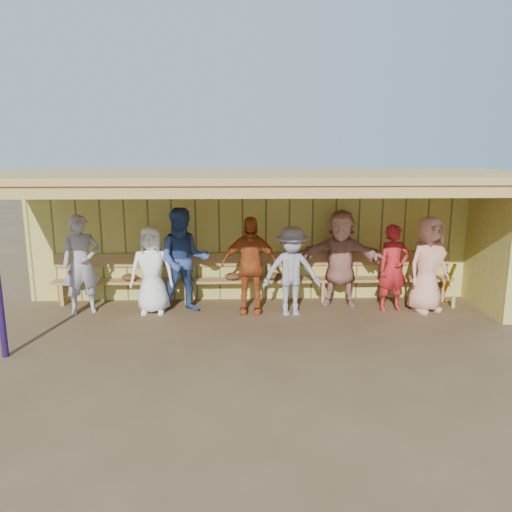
{
  "coord_description": "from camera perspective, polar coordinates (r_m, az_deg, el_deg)",
  "views": [
    {
      "loc": [
        -0.3,
        -8.1,
        2.87
      ],
      "look_at": [
        0.0,
        0.35,
        1.05
      ],
      "focal_mm": 35.0,
      "sensor_mm": 36.0,
      "label": 1
    }
  ],
  "objects": [
    {
      "name": "ground",
      "position": [
        8.6,
        0.08,
        -7.35
      ],
      "size": [
        90.0,
        90.0,
        0.0
      ],
      "primitive_type": "plane",
      "color": "brown",
      "rests_on": "ground"
    },
    {
      "name": "player_b",
      "position": [
        8.98,
        -11.82,
        -1.57
      ],
      "size": [
        0.77,
        0.5,
        1.56
      ],
      "primitive_type": "imported",
      "rotation": [
        0.0,
        0.0,
        0.0
      ],
      "color": "white",
      "rests_on": "ground"
    },
    {
      "name": "player_e",
      "position": [
        8.7,
        4.08,
        -1.75
      ],
      "size": [
        1.04,
        0.63,
        1.57
      ],
      "primitive_type": "imported",
      "rotation": [
        0.0,
        0.0,
        0.05
      ],
      "color": "gray",
      "rests_on": "ground"
    },
    {
      "name": "player_a",
      "position": [
        9.29,
        -19.32,
        -0.9
      ],
      "size": [
        0.76,
        0.63,
        1.77
      ],
      "primitive_type": "imported",
      "rotation": [
        0.0,
        0.0,
        0.39
      ],
      "color": "#9A99A2",
      "rests_on": "ground"
    },
    {
      "name": "dugout_structure",
      "position": [
        8.9,
        2.43,
        4.54
      ],
      "size": [
        8.8,
        3.2,
        2.5
      ],
      "color": "#C3BA53",
      "rests_on": "ground"
    },
    {
      "name": "player_g",
      "position": [
        9.23,
        15.41,
        -1.36
      ],
      "size": [
        0.63,
        0.47,
        1.57
      ],
      "primitive_type": "imported",
      "rotation": [
        0.0,
        0.0,
        0.18
      ],
      "color": "#AE1B1E",
      "rests_on": "ground"
    },
    {
      "name": "player_d",
      "position": [
        8.78,
        -0.73,
        -1.06
      ],
      "size": [
        1.04,
        0.48,
        1.73
      ],
      "primitive_type": "imported",
      "rotation": [
        0.0,
        0.0,
        -0.06
      ],
      "color": "#AF491C",
      "rests_on": "ground"
    },
    {
      "name": "dugout_equipment",
      "position": [
        9.4,
        -0.07,
        -2.52
      ],
      "size": [
        6.21,
        0.62,
        0.8
      ],
      "color": "gold",
      "rests_on": "ground"
    },
    {
      "name": "player_h",
      "position": [
        9.38,
        19.07,
        -0.91
      ],
      "size": [
        0.99,
        0.85,
        1.72
      ],
      "primitive_type": "imported",
      "rotation": [
        0.0,
        0.0,
        0.42
      ],
      "color": "#E0987E",
      "rests_on": "ground"
    },
    {
      "name": "bench",
      "position": [
        9.52,
        -0.16,
        -2.11
      ],
      "size": [
        7.6,
        0.34,
        0.93
      ],
      "color": "#B1874C",
      "rests_on": "ground"
    },
    {
      "name": "player_f",
      "position": [
        9.32,
        9.63,
        -0.26
      ],
      "size": [
        1.74,
        0.89,
        1.79
      ],
      "primitive_type": "imported",
      "rotation": [
        0.0,
        0.0,
        -0.23
      ],
      "color": "tan",
      "rests_on": "ground"
    },
    {
      "name": "player_c",
      "position": [
        8.9,
        -8.27,
        -0.52
      ],
      "size": [
        1.01,
        0.84,
        1.87
      ],
      "primitive_type": "imported",
      "rotation": [
        0.0,
        0.0,
        0.15
      ],
      "color": "#2F4883",
      "rests_on": "ground"
    }
  ]
}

